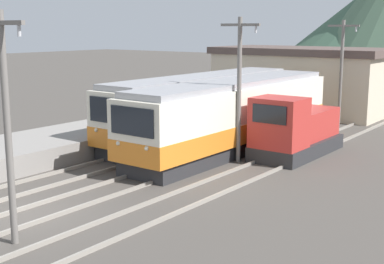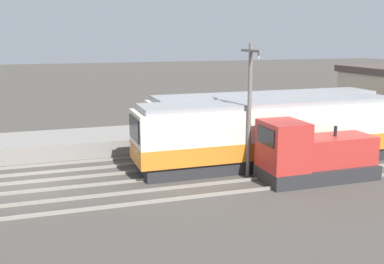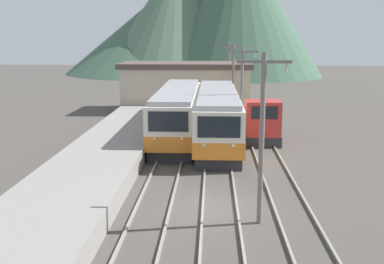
{
  "view_description": "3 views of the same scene",
  "coord_description": "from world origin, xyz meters",
  "px_view_note": "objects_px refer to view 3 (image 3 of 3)",
  "views": [
    {
      "loc": [
        14.51,
        -10.0,
        6.09
      ],
      "look_at": [
        1.34,
        7.36,
        1.84
      ],
      "focal_mm": 50.0,
      "sensor_mm": 36.0,
      "label": 1
    },
    {
      "loc": [
        21.43,
        0.94,
        6.9
      ],
      "look_at": [
        -0.65,
        8.21,
        1.93
      ],
      "focal_mm": 42.0,
      "sensor_mm": 36.0,
      "label": 2
    },
    {
      "loc": [
        -0.17,
        -18.03,
        7.08
      ],
      "look_at": [
        -1.32,
        7.37,
        1.72
      ],
      "focal_mm": 42.0,
      "sensor_mm": 36.0,
      "label": 3
    }
  ],
  "objects_px": {
    "commuter_train_center": "(217,118)",
    "commuter_train_left": "(178,115)",
    "catenary_mast_mid": "(242,94)",
    "catenary_mast_distant": "(229,68)",
    "shunting_locomotive": "(260,123)",
    "catenary_mast_far": "(233,77)",
    "catenary_mast_near": "(262,133)"
  },
  "relations": [
    {
      "from": "commuter_train_left",
      "to": "catenary_mast_mid",
      "type": "height_order",
      "value": "catenary_mast_mid"
    },
    {
      "from": "catenary_mast_near",
      "to": "shunting_locomotive",
      "type": "bearing_deg",
      "value": 84.19
    },
    {
      "from": "commuter_train_center",
      "to": "catenary_mast_far",
      "type": "distance_m",
      "value": 10.2
    },
    {
      "from": "catenary_mast_near",
      "to": "commuter_train_left",
      "type": "bearing_deg",
      "value": 105.88
    },
    {
      "from": "commuter_train_center",
      "to": "catenary_mast_near",
      "type": "bearing_deg",
      "value": -83.85
    },
    {
      "from": "catenary_mast_distant",
      "to": "catenary_mast_far",
      "type": "bearing_deg",
      "value": -90.0
    },
    {
      "from": "shunting_locomotive",
      "to": "catenary_mast_distant",
      "type": "height_order",
      "value": "catenary_mast_distant"
    },
    {
      "from": "catenary_mast_near",
      "to": "catenary_mast_mid",
      "type": "height_order",
      "value": "same"
    },
    {
      "from": "catenary_mast_far",
      "to": "shunting_locomotive",
      "type": "bearing_deg",
      "value": -80.83
    },
    {
      "from": "commuter_train_center",
      "to": "shunting_locomotive",
      "type": "relative_size",
      "value": 2.6
    },
    {
      "from": "catenary_mast_near",
      "to": "catenary_mast_mid",
      "type": "bearing_deg",
      "value": 90.0
    },
    {
      "from": "commuter_train_left",
      "to": "catenary_mast_distant",
      "type": "xyz_separation_m",
      "value": [
        4.31,
        20.7,
        1.94
      ]
    },
    {
      "from": "shunting_locomotive",
      "to": "catenary_mast_near",
      "type": "xyz_separation_m",
      "value": [
        -1.49,
        -14.66,
        2.4
      ]
    },
    {
      "from": "catenary_mast_mid",
      "to": "catenary_mast_distant",
      "type": "height_order",
      "value": "same"
    },
    {
      "from": "commuter_train_center",
      "to": "shunting_locomotive",
      "type": "bearing_deg",
      "value": 12.51
    },
    {
      "from": "commuter_train_left",
      "to": "catenary_mast_far",
      "type": "xyz_separation_m",
      "value": [
        4.31,
        8.75,
        1.94
      ]
    },
    {
      "from": "catenary_mast_near",
      "to": "catenary_mast_far",
      "type": "xyz_separation_m",
      "value": [
        0.0,
        23.9,
        0.0
      ]
    },
    {
      "from": "commuter_train_left",
      "to": "catenary_mast_far",
      "type": "height_order",
      "value": "catenary_mast_far"
    },
    {
      "from": "commuter_train_center",
      "to": "catenary_mast_mid",
      "type": "relative_size",
      "value": 2.29
    },
    {
      "from": "shunting_locomotive",
      "to": "catenary_mast_distant",
      "type": "xyz_separation_m",
      "value": [
        -1.49,
        21.18,
        2.4
      ]
    },
    {
      "from": "catenary_mast_near",
      "to": "catenary_mast_mid",
      "type": "xyz_separation_m",
      "value": [
        0.0,
        11.95,
        0.0
      ]
    },
    {
      "from": "commuter_train_center",
      "to": "catenary_mast_far",
      "type": "bearing_deg",
      "value": 81.34
    },
    {
      "from": "catenary_mast_far",
      "to": "catenary_mast_distant",
      "type": "xyz_separation_m",
      "value": [
        0.0,
        11.95,
        0.0
      ]
    },
    {
      "from": "commuter_train_center",
      "to": "catenary_mast_near",
      "type": "relative_size",
      "value": 2.29
    },
    {
      "from": "catenary_mast_mid",
      "to": "catenary_mast_distant",
      "type": "relative_size",
      "value": 1.0
    },
    {
      "from": "commuter_train_left",
      "to": "shunting_locomotive",
      "type": "bearing_deg",
      "value": -4.78
    },
    {
      "from": "commuter_train_center",
      "to": "commuter_train_left",
      "type": "bearing_deg",
      "value": 157.65
    },
    {
      "from": "shunting_locomotive",
      "to": "catenary_mast_far",
      "type": "xyz_separation_m",
      "value": [
        -1.49,
        9.24,
        2.4
      ]
    },
    {
      "from": "shunting_locomotive",
      "to": "catenary_mast_near",
      "type": "bearing_deg",
      "value": -95.81
    },
    {
      "from": "shunting_locomotive",
      "to": "catenary_mast_mid",
      "type": "xyz_separation_m",
      "value": [
        -1.49,
        -2.71,
        2.4
      ]
    },
    {
      "from": "commuter_train_left",
      "to": "catenary_mast_far",
      "type": "distance_m",
      "value": 9.95
    },
    {
      "from": "commuter_train_left",
      "to": "catenary_mast_near",
      "type": "distance_m",
      "value": 15.87
    }
  ]
}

